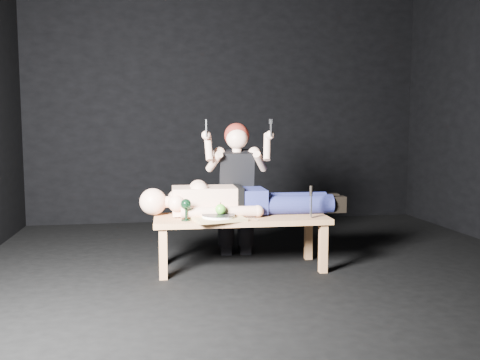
{
  "coord_description": "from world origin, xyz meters",
  "views": [
    {
      "loc": [
        -0.94,
        -3.92,
        1.18
      ],
      "look_at": [
        -0.23,
        0.25,
        0.75
      ],
      "focal_mm": 37.73,
      "sensor_mm": 36.0,
      "label": 1
    }
  ],
  "objects_px": {
    "goblet": "(186,210)",
    "carving_knife": "(311,202)",
    "kneeling_woman": "(236,188)",
    "table": "(241,242)",
    "lying_man": "(244,197)",
    "serving_tray": "(219,219)"
  },
  "relations": [
    {
      "from": "kneeling_woman",
      "to": "carving_knife",
      "type": "xyz_separation_m",
      "value": [
        0.52,
        -0.65,
        -0.05
      ]
    },
    {
      "from": "table",
      "to": "goblet",
      "type": "bearing_deg",
      "value": -162.78
    },
    {
      "from": "lying_man",
      "to": "goblet",
      "type": "relative_size",
      "value": 9.05
    },
    {
      "from": "lying_man",
      "to": "carving_knife",
      "type": "bearing_deg",
      "value": -31.14
    },
    {
      "from": "lying_man",
      "to": "serving_tray",
      "type": "bearing_deg",
      "value": -130.47
    },
    {
      "from": "serving_tray",
      "to": "carving_knife",
      "type": "height_order",
      "value": "carving_knife"
    },
    {
      "from": "table",
      "to": "serving_tray",
      "type": "relative_size",
      "value": 3.64
    },
    {
      "from": "table",
      "to": "serving_tray",
      "type": "xyz_separation_m",
      "value": [
        -0.21,
        -0.16,
        0.24
      ]
    },
    {
      "from": "lying_man",
      "to": "goblet",
      "type": "xyz_separation_m",
      "value": [
        -0.52,
        -0.27,
        -0.06
      ]
    },
    {
      "from": "lying_man",
      "to": "carving_knife",
      "type": "height_order",
      "value": "lying_man"
    },
    {
      "from": "lying_man",
      "to": "serving_tray",
      "type": "distance_m",
      "value": 0.42
    },
    {
      "from": "lying_man",
      "to": "table",
      "type": "bearing_deg",
      "value": -109.79
    },
    {
      "from": "table",
      "to": "carving_knife",
      "type": "bearing_deg",
      "value": -17.14
    },
    {
      "from": "serving_tray",
      "to": "carving_knife",
      "type": "bearing_deg",
      "value": -1.84
    },
    {
      "from": "table",
      "to": "goblet",
      "type": "height_order",
      "value": "goblet"
    },
    {
      "from": "lying_man",
      "to": "carving_knife",
      "type": "distance_m",
      "value": 0.59
    },
    {
      "from": "kneeling_woman",
      "to": "goblet",
      "type": "xyz_separation_m",
      "value": [
        -0.5,
        -0.6,
        -0.1
      ]
    },
    {
      "from": "table",
      "to": "goblet",
      "type": "distance_m",
      "value": 0.58
    },
    {
      "from": "goblet",
      "to": "carving_knife",
      "type": "relative_size",
      "value": 0.66
    },
    {
      "from": "table",
      "to": "carving_knife",
      "type": "relative_size",
      "value": 5.42
    },
    {
      "from": "carving_knife",
      "to": "goblet",
      "type": "bearing_deg",
      "value": 178.49
    },
    {
      "from": "kneeling_woman",
      "to": "serving_tray",
      "type": "xyz_separation_m",
      "value": [
        -0.24,
        -0.62,
        -0.17
      ]
    }
  ]
}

